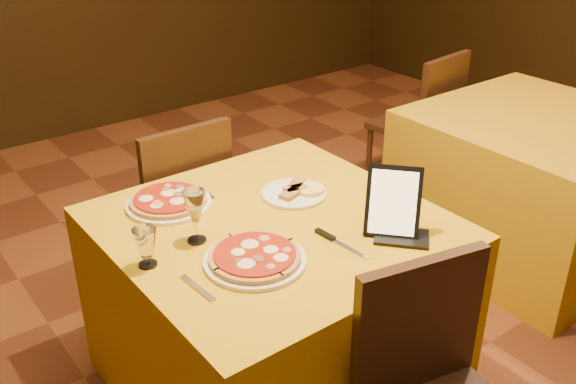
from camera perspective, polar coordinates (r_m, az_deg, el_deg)
floor at (r=2.79m, az=12.79°, el=-16.01°), size 6.00×7.00×0.01m
main_table at (r=2.46m, az=-1.23°, el=-10.24°), size 1.10×1.10×0.75m
side_table at (r=3.58m, az=20.81°, el=0.59°), size 1.10×1.10×0.75m
chair_main_far at (r=3.00m, az=-10.31°, el=-1.47°), size 0.40×0.40×0.91m
chair_side_far at (r=4.00m, az=11.04°, el=5.93°), size 0.54×0.54×0.91m
pizza_near at (r=2.03m, az=-2.97°, el=-5.91°), size 0.33×0.33×0.03m
pizza_far at (r=2.39m, az=-10.58°, el=-0.86°), size 0.31×0.31×0.03m
cutlet_dish at (r=2.42m, az=0.50°, el=-0.03°), size 0.25×0.25×0.03m
wine_glass at (r=2.12m, az=-8.25°, el=-2.12°), size 0.10×0.10×0.19m
water_glass at (r=2.03m, az=-12.51°, el=-4.84°), size 0.06×0.06×0.13m
tablet at (r=2.16m, az=9.34°, el=-0.85°), size 0.19×0.20×0.23m
knife at (r=2.12m, az=4.95°, el=-4.79°), size 0.03×0.21×0.01m
fork_near at (r=1.94m, az=-8.03°, el=-8.43°), size 0.03×0.16×0.01m
fork_far at (r=2.47m, az=-7.41°, el=-0.00°), size 0.02×0.14×0.01m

